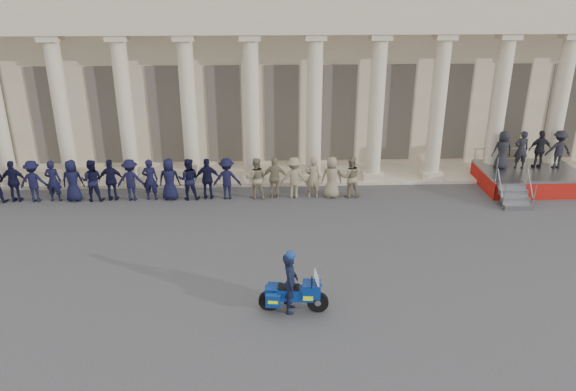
% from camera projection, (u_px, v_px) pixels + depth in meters
% --- Properties ---
extents(ground, '(90.00, 90.00, 0.00)m').
position_uv_depth(ground, '(291.00, 275.00, 17.15)').
color(ground, '#3D3D40').
rests_on(ground, ground).
extents(building, '(40.00, 12.50, 9.00)m').
position_uv_depth(building, '(279.00, 54.00, 29.07)').
color(building, '#C3B292').
rests_on(building, ground).
extents(officer_rank, '(16.45, 0.65, 1.71)m').
position_uv_depth(officer_rank, '(159.00, 180.00, 22.43)').
color(officer_rank, black).
rests_on(officer_rank, ground).
extents(reviewing_stand, '(3.97, 3.88, 2.44)m').
position_uv_depth(reviewing_stand, '(532.00, 160.00, 23.51)').
color(reviewing_stand, gray).
rests_on(reviewing_stand, ground).
extents(motorcycle, '(1.92, 0.81, 1.23)m').
position_uv_depth(motorcycle, '(294.00, 294.00, 15.21)').
color(motorcycle, black).
rests_on(motorcycle, ground).
extents(rider, '(0.48, 0.68, 1.84)m').
position_uv_depth(rider, '(290.00, 282.00, 15.07)').
color(rider, black).
rests_on(rider, ground).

